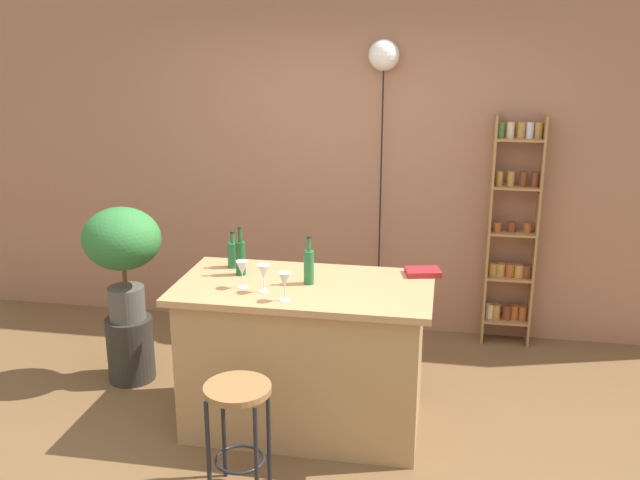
% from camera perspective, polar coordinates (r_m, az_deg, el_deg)
% --- Properties ---
extents(ground, '(12.00, 12.00, 0.00)m').
position_cam_1_polar(ground, '(4.34, -2.03, -16.55)').
color(ground, brown).
extents(back_wall, '(6.40, 0.10, 2.80)m').
position_cam_1_polar(back_wall, '(5.65, 2.05, 6.58)').
color(back_wall, '#9E6B51').
rests_on(back_wall, ground).
extents(kitchen_counter, '(1.52, 0.82, 0.93)m').
position_cam_1_polar(kitchen_counter, '(4.37, -1.25, -9.28)').
color(kitchen_counter, '#A87F51').
rests_on(kitchen_counter, ground).
extents(bar_stool, '(0.35, 0.35, 0.63)m').
position_cam_1_polar(bar_stool, '(3.77, -6.62, -13.74)').
color(bar_stool, black).
rests_on(bar_stool, ground).
extents(spice_shelf, '(0.37, 0.17, 1.79)m').
position_cam_1_polar(spice_shelf, '(5.58, 15.25, 0.44)').
color(spice_shelf, '#9E7042').
rests_on(spice_shelf, ground).
extents(plant_stool, '(0.32, 0.32, 0.46)m').
position_cam_1_polar(plant_stool, '(5.19, -15.05, -8.47)').
color(plant_stool, '#2D2823').
rests_on(plant_stool, ground).
extents(potted_plant, '(0.53, 0.48, 0.79)m').
position_cam_1_polar(potted_plant, '(4.93, -15.69, -0.49)').
color(potted_plant, '#514C47').
rests_on(potted_plant, plant_stool).
extents(bottle_soda_blue, '(0.06, 0.06, 0.30)m').
position_cam_1_polar(bottle_soda_blue, '(4.35, -6.44, -1.36)').
color(bottle_soda_blue, '#194C23').
rests_on(bottle_soda_blue, kitchen_counter).
extents(bottle_vinegar, '(0.06, 0.06, 0.29)m').
position_cam_1_polar(bottle_vinegar, '(4.16, -0.91, -2.11)').
color(bottle_vinegar, '#236638').
rests_on(bottle_vinegar, kitchen_counter).
extents(bottle_wine_red, '(0.07, 0.07, 0.24)m').
position_cam_1_polar(bottle_wine_red, '(4.50, -7.05, -1.12)').
color(bottle_wine_red, '#236638').
rests_on(bottle_wine_red, kitchen_counter).
extents(wine_glass_left, '(0.07, 0.07, 0.16)m').
position_cam_1_polar(wine_glass_left, '(3.91, -2.89, -3.30)').
color(wine_glass_left, silver).
rests_on(wine_glass_left, kitchen_counter).
extents(wine_glass_center, '(0.07, 0.07, 0.16)m').
position_cam_1_polar(wine_glass_center, '(4.12, -6.31, -2.32)').
color(wine_glass_center, silver).
rests_on(wine_glass_center, kitchen_counter).
extents(wine_glass_right, '(0.07, 0.07, 0.16)m').
position_cam_1_polar(wine_glass_right, '(4.04, -4.59, -2.64)').
color(wine_glass_right, silver).
rests_on(wine_glass_right, kitchen_counter).
extents(cookbook, '(0.24, 0.19, 0.03)m').
position_cam_1_polar(cookbook, '(4.39, 8.31, -2.57)').
color(cookbook, maroon).
rests_on(cookbook, kitchen_counter).
extents(pendant_globe_light, '(0.23, 0.23, 2.32)m').
position_cam_1_polar(pendant_globe_light, '(5.42, 5.18, 14.37)').
color(pendant_globe_light, black).
rests_on(pendant_globe_light, ground).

